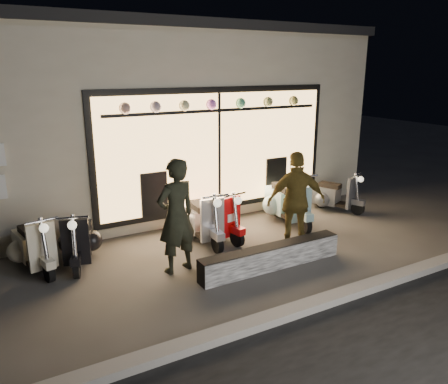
# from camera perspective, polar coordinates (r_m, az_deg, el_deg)

# --- Properties ---
(ground) EXTENTS (40.00, 40.00, 0.00)m
(ground) POSITION_cam_1_polar(r_m,az_deg,el_deg) (7.81, 1.00, -8.67)
(ground) COLOR #383533
(ground) RESTS_ON ground
(kerb) EXTENTS (40.00, 0.25, 0.12)m
(kerb) POSITION_cam_1_polar(r_m,az_deg,el_deg) (6.33, 10.42, -14.64)
(kerb) COLOR slate
(kerb) RESTS_ON ground
(shop_building) EXTENTS (10.20, 6.23, 4.20)m
(shop_building) POSITION_cam_1_polar(r_m,az_deg,el_deg) (11.74, -11.43, 10.01)
(shop_building) COLOR beige
(shop_building) RESTS_ON ground
(graffiti_barrier) EXTENTS (2.64, 0.28, 0.40)m
(graffiti_barrier) POSITION_cam_1_polar(r_m,az_deg,el_deg) (7.43, 6.18, -8.44)
(graffiti_barrier) COLOR black
(graffiti_barrier) RESTS_ON ground
(scooter_silver) EXTENTS (0.48, 1.43, 1.02)m
(scooter_silver) POSITION_cam_1_polar(r_m,az_deg,el_deg) (8.53, -3.08, -3.54)
(scooter_silver) COLOR black
(scooter_silver) RESTS_ON ground
(scooter_red) EXTENTS (0.60, 1.38, 0.98)m
(scooter_red) POSITION_cam_1_polar(r_m,az_deg,el_deg) (8.68, -1.36, -3.30)
(scooter_red) COLOR black
(scooter_red) RESTS_ON ground
(scooter_black) EXTENTS (0.69, 1.37, 0.97)m
(scooter_black) POSITION_cam_1_polar(r_m,az_deg,el_deg) (8.02, -18.40, -5.84)
(scooter_black) COLOR black
(scooter_black) RESTS_ON ground
(scooter_cream) EXTENTS (0.61, 1.37, 0.97)m
(scooter_cream) POSITION_cam_1_polar(r_m,az_deg,el_deg) (8.02, -23.71, -6.38)
(scooter_cream) COLOR black
(scooter_cream) RESTS_ON ground
(scooter_blue) EXTENTS (0.65, 1.61, 1.14)m
(scooter_blue) POSITION_cam_1_polar(r_m,az_deg,el_deg) (9.61, 8.03, -1.13)
(scooter_blue) COLOR black
(scooter_blue) RESTS_ON ground
(scooter_grey) EXTENTS (0.74, 1.24, 0.91)m
(scooter_grey) POSITION_cam_1_polar(r_m,az_deg,el_deg) (10.60, 13.82, -0.34)
(scooter_grey) COLOR black
(scooter_grey) RESTS_ON ground
(man) EXTENTS (0.77, 0.58, 1.90)m
(man) POSITION_cam_1_polar(r_m,az_deg,el_deg) (7.07, -6.25, -3.18)
(man) COLOR black
(man) RESTS_ON ground
(woman) EXTENTS (1.16, 0.81, 1.83)m
(woman) POSITION_cam_1_polar(r_m,az_deg,el_deg) (8.03, 9.41, -1.22)
(woman) COLOR brown
(woman) RESTS_ON ground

